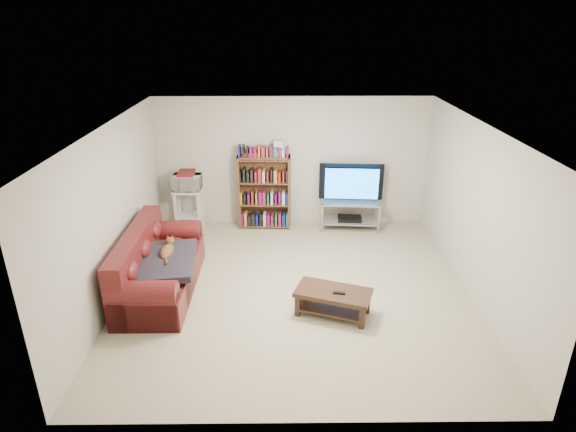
{
  "coord_description": "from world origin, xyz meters",
  "views": [
    {
      "loc": [
        -0.17,
        -6.08,
        3.72
      ],
      "look_at": [
        -0.1,
        0.4,
        1.0
      ],
      "focal_mm": 30.0,
      "sensor_mm": 36.0,
      "label": 1
    }
  ],
  "objects_px": {
    "sofa": "(155,270)",
    "tv_stand": "(350,210)",
    "coffee_table": "(333,298)",
    "bookshelf": "(264,191)"
  },
  "relations": [
    {
      "from": "sofa",
      "to": "tv_stand",
      "type": "bearing_deg",
      "value": 34.82
    },
    {
      "from": "coffee_table",
      "to": "tv_stand",
      "type": "distance_m",
      "value": 2.88
    },
    {
      "from": "coffee_table",
      "to": "tv_stand",
      "type": "relative_size",
      "value": 0.97
    },
    {
      "from": "sofa",
      "to": "bookshelf",
      "type": "height_order",
      "value": "bookshelf"
    },
    {
      "from": "tv_stand",
      "to": "coffee_table",
      "type": "bearing_deg",
      "value": -97.43
    },
    {
      "from": "bookshelf",
      "to": "tv_stand",
      "type": "bearing_deg",
      "value": -0.32
    },
    {
      "from": "bookshelf",
      "to": "coffee_table",
      "type": "bearing_deg",
      "value": -68.3
    },
    {
      "from": "sofa",
      "to": "bookshelf",
      "type": "distance_m",
      "value": 2.74
    },
    {
      "from": "coffee_table",
      "to": "tv_stand",
      "type": "xyz_separation_m",
      "value": [
        0.58,
        2.82,
        0.12
      ]
    },
    {
      "from": "tv_stand",
      "to": "sofa",
      "type": "bearing_deg",
      "value": -140.64
    }
  ]
}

